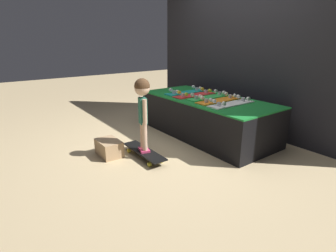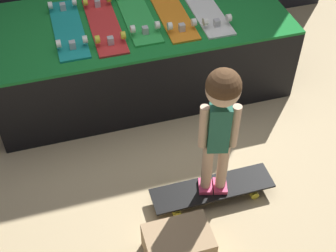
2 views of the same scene
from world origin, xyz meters
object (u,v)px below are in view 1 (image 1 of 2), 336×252
Objects in this scene: skateboard_orange_on_rack at (219,100)px; storage_box at (109,148)px; skateboard_red_on_rack at (195,95)px; skateboard_teal_on_rack at (186,92)px; skateboard_on_floor at (144,152)px; skateboard_green_on_rack at (208,97)px; skateboard_white_on_rack at (231,103)px; child at (143,101)px.

skateboard_orange_on_rack reaches higher than storage_box.
skateboard_orange_on_rack is 1.68m from storage_box.
skateboard_red_on_rack is at bearing -178.06° from skateboard_orange_on_rack.
skateboard_orange_on_rack is (0.75, -0.01, 0.00)m from skateboard_teal_on_rack.
skateboard_orange_on_rack is 0.97× the size of skateboard_on_floor.
skateboard_green_on_rack is 1.37m from skateboard_on_floor.
skateboard_white_on_rack is at bearing -1.15° from skateboard_teal_on_rack.
skateboard_on_floor is at bearing -48.55° from child.
skateboard_on_floor is 0.66m from child.
child is at bearing 45.53° from storage_box.
child is (0.16, -1.25, 0.13)m from skateboard_green_on_rack.
skateboard_on_floor is at bearing -105.92° from skateboard_white_on_rack.
skateboard_red_on_rack reaches higher than storage_box.
skateboard_green_on_rack is 0.81× the size of child.
skateboard_red_on_rack is (0.25, -0.02, 0.00)m from skateboard_teal_on_rack.
storage_box is at bearing -119.59° from child.
child reaches higher than skateboard_red_on_rack.
storage_box is (-0.17, -1.58, -0.50)m from skateboard_green_on_rack.
skateboard_teal_on_rack is 0.81× the size of child.
skateboard_teal_on_rack and skateboard_red_on_rack have the same top height.
skateboard_green_on_rack is at bearing 12.09° from skateboard_red_on_rack.
skateboard_green_on_rack is (0.50, 0.03, 0.00)m from skateboard_teal_on_rack.
child is (0.65, -1.22, 0.13)m from skateboard_teal_on_rack.
skateboard_orange_on_rack is at bearing -8.34° from skateboard_green_on_rack.
skateboard_white_on_rack is at bearing 0.17° from skateboard_red_on_rack.
skateboard_teal_on_rack is 1.39m from child.
skateboard_green_on_rack and skateboard_white_on_rack have the same top height.
skateboard_on_floor is at bearing -71.31° from skateboard_red_on_rack.
skateboard_green_on_rack is at bearing 174.14° from skateboard_white_on_rack.
storage_box is (0.33, -1.55, -0.50)m from skateboard_teal_on_rack.
skateboard_red_on_rack is at bearing -179.83° from skateboard_white_on_rack.
skateboard_orange_on_rack is at bearing 100.50° from child.
child is at bearing -105.92° from skateboard_white_on_rack.
skateboard_on_floor is (0.65, -1.22, -0.53)m from skateboard_teal_on_rack.
skateboard_orange_on_rack is 1.22m from child.
skateboard_red_on_rack and skateboard_white_on_rack have the same top height.
child reaches higher than storage_box.
skateboard_teal_on_rack and skateboard_white_on_rack have the same top height.
skateboard_teal_on_rack is 2.02× the size of storage_box.
child is (-0.34, -1.20, 0.13)m from skateboard_white_on_rack.
skateboard_teal_on_rack is 1.00m from skateboard_white_on_rack.
skateboard_green_on_rack is (0.25, 0.05, 0.00)m from skateboard_red_on_rack.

